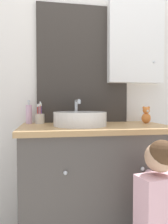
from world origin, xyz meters
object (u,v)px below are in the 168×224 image
at_px(child_figure, 159,209).
at_px(sink_basin, 80,118).
at_px(teddy_bear, 146,115).
at_px(soap_dispenser, 29,114).
at_px(toothbrush_holder, 40,118).

bearing_deg(child_figure, sink_basin, 126.84).
bearing_deg(teddy_bear, soap_dispenser, 172.45).
relative_size(soap_dispenser, child_figure, 0.22).
bearing_deg(sink_basin, toothbrush_holder, 145.04).
height_order(sink_basin, child_figure, sink_basin).
height_order(soap_dispenser, teddy_bear, soap_dispenser).
bearing_deg(soap_dispenser, toothbrush_holder, -10.10).
relative_size(soap_dispenser, teddy_bear, 1.36).
xyz_separation_m(sink_basin, soap_dispenser, (-0.38, 0.22, 0.02)).
bearing_deg(sink_basin, child_figure, -53.16).
bearing_deg(child_figure, soap_dispenser, 136.49).
bearing_deg(soap_dispenser, sink_basin, -30.21).
bearing_deg(sink_basin, soap_dispenser, 149.79).
bearing_deg(child_figure, teddy_bear, 71.30).
xyz_separation_m(toothbrush_holder, teddy_bear, (0.84, -0.11, 0.02)).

